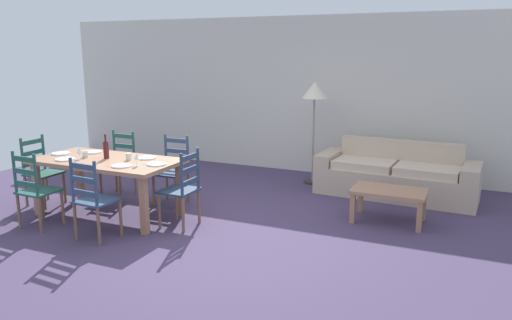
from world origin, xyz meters
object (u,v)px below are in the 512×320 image
(dining_chair_head_east, at_px, (182,189))
(coffee_cup_secondary, at_px, (85,154))
(dining_chair_near_right, at_px, (93,199))
(dining_chair_near_left, at_px, (35,190))
(dining_chair_far_left, at_px, (120,164))
(dining_chair_far_right, at_px, (173,170))
(wine_bottle, at_px, (106,150))
(couch, at_px, (396,176))
(coffee_cup_primary, at_px, (129,157))
(wine_glass_near_right, at_px, (137,157))
(wine_glass_near_left, at_px, (79,151))
(coffee_table, at_px, (389,194))
(dining_table, at_px, (107,166))
(standing_lamp, at_px, (314,96))
(dining_chair_head_west, at_px, (41,171))

(dining_chair_head_east, relative_size, coffee_cup_secondary, 10.67)
(dining_chair_near_right, xyz_separation_m, coffee_cup_secondary, (-0.76, 0.72, 0.32))
(dining_chair_near_left, xyz_separation_m, dining_chair_far_left, (0.02, 1.51, 0.00))
(dining_chair_far_right, relative_size, wine_bottle, 3.04)
(couch, bearing_deg, dining_chair_far_left, -155.88)
(dining_chair_near_left, distance_m, dining_chair_head_east, 1.76)
(coffee_cup_primary, xyz_separation_m, coffee_cup_secondary, (-0.62, -0.11, 0.00))
(dining_chair_head_east, height_order, wine_glass_near_right, dining_chair_head_east)
(wine_bottle, bearing_deg, dining_chair_far_right, 56.32)
(dining_chair_far_left, distance_m, couch, 4.10)
(dining_chair_far_left, relative_size, couch, 0.41)
(wine_glass_near_right, bearing_deg, coffee_cup_secondary, 172.53)
(wine_glass_near_left, distance_m, wine_glass_near_right, 0.91)
(dining_chair_near_left, bearing_deg, dining_chair_head_east, 26.03)
(wine_glass_near_left, xyz_separation_m, coffee_table, (3.69, 1.37, -0.51))
(dining_chair_head_east, bearing_deg, wine_glass_near_right, -160.17)
(dining_table, height_order, coffee_table, dining_table)
(wine_glass_near_left, relative_size, wine_glass_near_right, 1.00)
(standing_lamp, bearing_deg, dining_chair_far_left, -142.06)
(dining_chair_head_west, bearing_deg, wine_bottle, 2.19)
(wine_glass_near_right, xyz_separation_m, standing_lamp, (1.34, 2.78, 0.55))
(wine_bottle, relative_size, wine_glass_near_right, 1.96)
(dining_table, xyz_separation_m, wine_glass_near_left, (-0.31, -0.14, 0.20))
(dining_chair_head_east, distance_m, wine_glass_near_right, 0.67)
(dining_chair_far_left, relative_size, coffee_table, 1.07)
(dining_chair_far_right, height_order, couch, dining_chair_far_right)
(dining_chair_near_left, bearing_deg, wine_bottle, 60.06)
(couch, bearing_deg, dining_chair_head_east, -132.03)
(dining_chair_head_west, distance_m, coffee_table, 4.72)
(dining_chair_far_left, bearing_deg, dining_chair_head_west, -132.55)
(dining_table, height_order, wine_glass_near_right, wine_glass_near_right)
(dining_chair_far_left, xyz_separation_m, wine_glass_near_left, (0.13, -0.91, 0.38))
(dining_chair_far_right, distance_m, wine_bottle, 0.98)
(wine_glass_near_left, relative_size, coffee_cup_secondary, 1.79)
(dining_chair_head_west, xyz_separation_m, coffee_cup_secondary, (0.85, -0.02, 0.32))
(dining_chair_head_west, height_order, coffee_cup_secondary, dining_chair_head_west)
(dining_chair_far_right, xyz_separation_m, dining_chair_head_west, (-1.65, -0.80, 0.00))
(dining_chair_far_right, bearing_deg, dining_table, -121.16)
(dining_table, xyz_separation_m, coffee_cup_primary, (0.29, 0.08, 0.13))
(coffee_cup_secondary, bearing_deg, dining_chair_head_west, 178.81)
(dining_table, distance_m, dining_chair_head_west, 1.19)
(dining_chair_far_left, xyz_separation_m, wine_glass_near_right, (1.05, -0.93, 0.38))
(coffee_cup_primary, bearing_deg, coffee_table, 20.55)
(dining_chair_near_right, distance_m, wine_glass_near_left, 1.04)
(wine_glass_near_right, bearing_deg, dining_chair_near_left, -151.20)
(dining_chair_near_left, distance_m, wine_glass_near_right, 1.28)
(dining_chair_near_left, xyz_separation_m, coffee_cup_secondary, (0.14, 0.71, 0.32))
(dining_chair_head_west, distance_m, coffee_cup_primary, 1.50)
(wine_bottle, relative_size, coffee_table, 0.35)
(dining_chair_head_west, relative_size, coffee_cup_secondary, 10.67)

